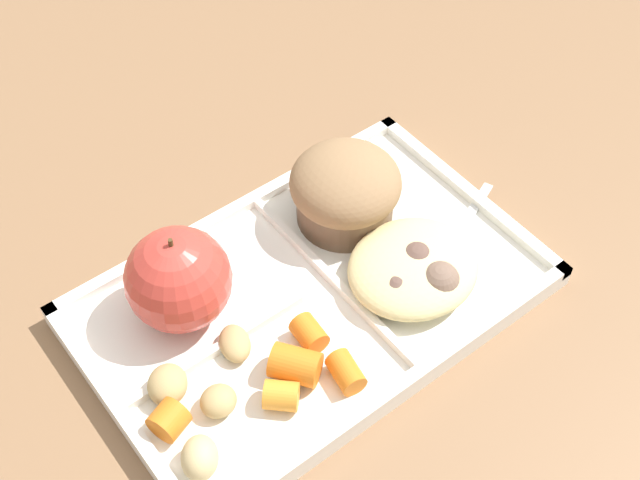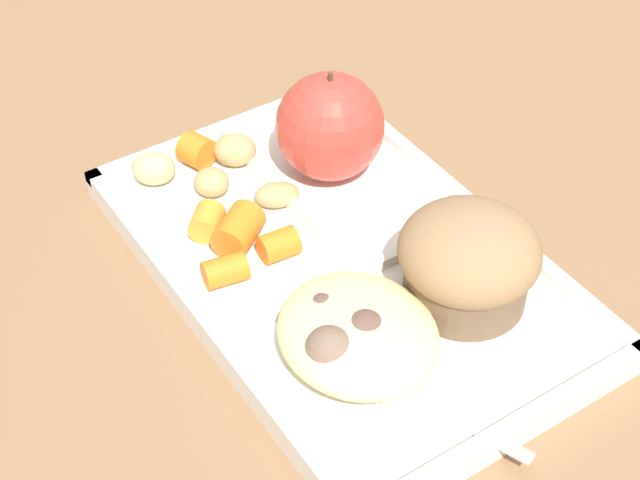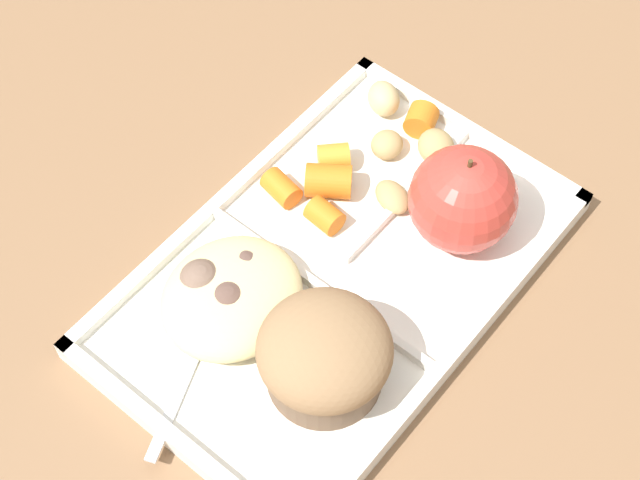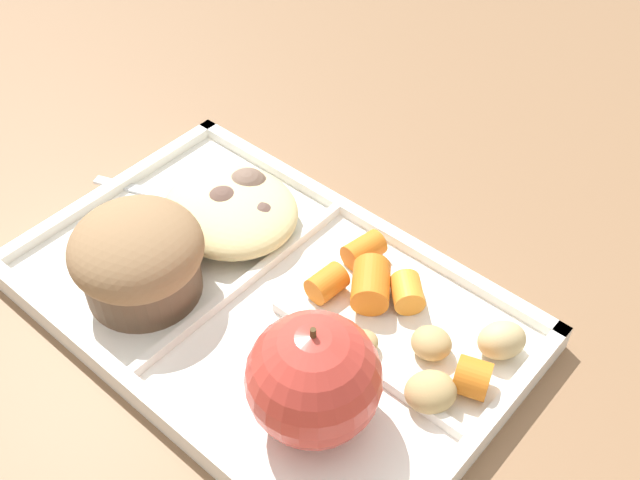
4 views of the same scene
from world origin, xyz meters
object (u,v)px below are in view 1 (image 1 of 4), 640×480
(lunch_tray, at_px, (311,298))
(bran_muffin, at_px, (345,190))
(plastic_fork, at_px, (448,249))
(green_apple, at_px, (178,279))

(lunch_tray, bearing_deg, bran_muffin, 33.39)
(bran_muffin, xyz_separation_m, plastic_fork, (0.05, -0.08, -0.03))
(green_apple, height_order, plastic_fork, green_apple)
(green_apple, bearing_deg, plastic_fork, -21.56)
(lunch_tray, bearing_deg, plastic_fork, -15.82)
(green_apple, distance_m, plastic_fork, 0.23)
(plastic_fork, bearing_deg, bran_muffin, 119.12)
(bran_muffin, height_order, plastic_fork, bran_muffin)
(lunch_tray, xyz_separation_m, bran_muffin, (0.07, 0.05, 0.04))
(green_apple, xyz_separation_m, plastic_fork, (0.21, -0.08, -0.04))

